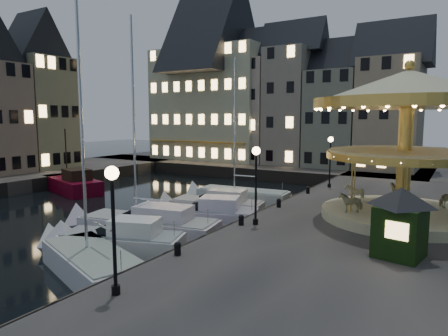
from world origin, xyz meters
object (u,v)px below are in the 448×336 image
Objects in this scene: bollard_b at (241,219)px; motorboat_b at (114,243)px; motorboat_d at (202,216)px; motorboat_e at (212,206)px; bollard_a at (177,248)px; streetlamp_a at (113,212)px; red_fishing_boat at (72,184)px; motorboat_c at (143,225)px; ticket_kiosk at (401,210)px; motorboat_a at (88,261)px; motorboat_f at (236,196)px; carousel at (407,116)px; bollard_d at (308,190)px; streetlamp_b at (256,174)px; bollard_c at (279,203)px; streetlamp_c at (330,154)px.

motorboat_b reaches higher than bollard_b.
motorboat_e is (-1.02, 2.72, 0.00)m from motorboat_d.
streetlamp_a is at bearing -81.47° from bollard_a.
motorboat_c is at bearing -25.10° from red_fishing_boat.
motorboat_c is 14.16m from ticket_kiosk.
motorboat_a is 1.11× the size of motorboat_f.
motorboat_a reaches higher than carousel.
bollard_d is 0.08× the size of motorboat_d.
motorboat_d is at bearing -77.45° from motorboat_f.
bollard_b is (-0.60, -0.50, -2.41)m from streetlamp_b.
motorboat_d is (-4.36, -2.29, -0.96)m from bollard_c.
carousel is at bearing 66.68° from streetlamp_a.
motorboat_b is at bearing -140.23° from streetlamp_b.
bollard_a and bollard_d have the same top height.
bollard_d is at bearing 62.33° from motorboat_c.
streetlamp_b is 8.46m from motorboat_e.
bollard_c is 0.08× the size of motorboat_b.
carousel is (6.54, -8.32, 3.04)m from streetlamp_c.
carousel is (7.14, -4.82, 5.45)m from bollard_d.
carousel is 3.05× the size of ticket_kiosk.
carousel is (13.17, -4.49, 6.53)m from motorboat_f.
bollard_c is 5.02m from motorboat_d.
bollard_a is at bearing -68.97° from motorboat_f.
bollard_a is (-0.60, 4.00, -2.41)m from streetlamp_a.
motorboat_b and motorboat_e have the same top height.
bollard_c is 8.59m from motorboat_c.
streetlamp_b is 7.32× the size of bollard_b.
ticket_kiosk is at bearing -16.73° from motorboat_d.
bollard_d is (-0.60, 10.00, -2.41)m from streetlamp_b.
streetlamp_b is at bearing -86.57° from bollard_d.
streetlamp_c reaches higher than bollard_d.
motorboat_a is 21.64m from red_fishing_boat.
bollard_d is 0.05× the size of motorboat_a.
bollard_a is 0.08× the size of motorboat_d.
streetlamp_c is 19.37m from motorboat_b.
streetlamp_a is 20.15m from bollard_d.
carousel is (13.19, 6.71, 6.37)m from motorboat_c.
motorboat_f is 18.03m from ticket_kiosk.
motorboat_f is at bearing 89.90° from motorboat_c.
motorboat_a is at bearing -104.23° from bollard_d.
streetlamp_c is at bearing 86.19° from bollard_c.
bollard_b is at bearing 172.96° from ticket_kiosk.
bollard_a and bollard_c have the same top height.
bollard_d is at bearing -99.73° from streetlamp_c.
streetlamp_b reaches higher than motorboat_d.
ticket_kiosk is at bearing -11.44° from streetlamp_b.
streetlamp_b is 7.59m from motorboat_c.
motorboat_a is (-4.31, -17.01, -1.06)m from bollard_d.
bollard_d is at bearing 91.72° from streetlamp_a.
motorboat_b is (-5.66, -18.21, -3.38)m from streetlamp_c.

